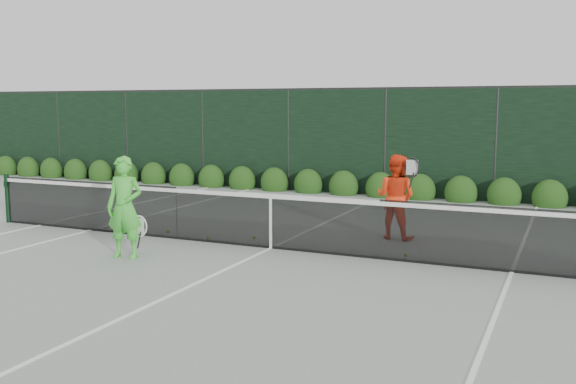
% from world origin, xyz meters
% --- Properties ---
extents(ground, '(80.00, 80.00, 0.00)m').
position_xyz_m(ground, '(0.00, 0.00, 0.00)').
color(ground, gray).
rests_on(ground, ground).
extents(tennis_net, '(12.90, 0.10, 1.07)m').
position_xyz_m(tennis_net, '(-0.02, 0.00, 0.53)').
color(tennis_net, black).
rests_on(tennis_net, ground).
extents(player_woman, '(0.70, 0.53, 1.72)m').
position_xyz_m(player_woman, '(-1.94, -1.61, 0.86)').
color(player_woman, '#48CD3C').
rests_on(player_woman, ground).
extents(player_man, '(0.94, 0.75, 1.63)m').
position_xyz_m(player_man, '(1.81, 1.76, 0.82)').
color(player_man, '#FF3C15').
rests_on(player_man, ground).
extents(court_lines, '(11.03, 23.83, 0.01)m').
position_xyz_m(court_lines, '(0.00, 0.00, 0.01)').
color(court_lines, white).
rests_on(court_lines, ground).
extents(windscreen_fence, '(32.00, 21.07, 3.06)m').
position_xyz_m(windscreen_fence, '(0.00, -2.71, 1.51)').
color(windscreen_fence, black).
rests_on(windscreen_fence, ground).
extents(hedge_row, '(31.66, 0.65, 0.94)m').
position_xyz_m(hedge_row, '(-0.00, 7.15, 0.23)').
color(hedge_row, '#15360E').
rests_on(hedge_row, ground).
extents(tennis_balls, '(4.94, 0.49, 0.07)m').
position_xyz_m(tennis_balls, '(-0.55, 0.41, 0.03)').
color(tennis_balls, '#B5D830').
rests_on(tennis_balls, ground).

